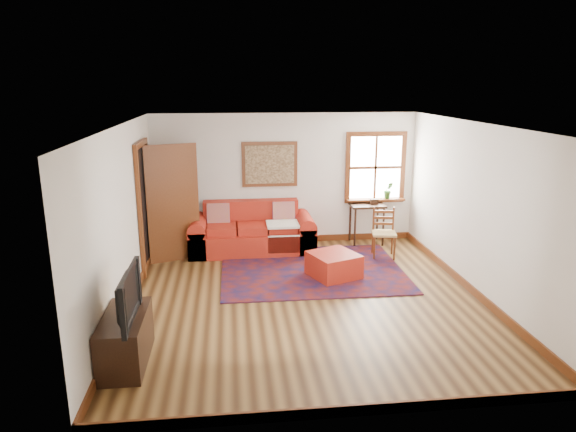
{
  "coord_description": "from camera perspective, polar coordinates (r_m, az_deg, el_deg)",
  "views": [
    {
      "loc": [
        -1.04,
        -6.84,
        3.06
      ],
      "look_at": [
        -0.19,
        0.6,
        1.09
      ],
      "focal_mm": 32.0,
      "sensor_mm": 36.0,
      "label": 1
    }
  ],
  "objects": [
    {
      "name": "ground",
      "position": [
        7.57,
        1.99,
        -9.14
      ],
      "size": [
        5.5,
        5.5,
        0.0
      ],
      "primitive_type": "plane",
      "color": "#3F2511",
      "rests_on": "ground"
    },
    {
      "name": "room_envelope",
      "position": [
        7.08,
        2.1,
        3.24
      ],
      "size": [
        5.04,
        5.54,
        2.52
      ],
      "color": "silver",
      "rests_on": "ground"
    },
    {
      "name": "window",
      "position": [
        10.11,
        9.85,
        4.55
      ],
      "size": [
        1.18,
        0.2,
        1.38
      ],
      "color": "white",
      "rests_on": "ground"
    },
    {
      "name": "doorway",
      "position": [
        8.93,
        -13.83,
        1.41
      ],
      "size": [
        0.89,
        1.08,
        2.14
      ],
      "color": "black",
      "rests_on": "ground"
    },
    {
      "name": "framed_artwork",
      "position": [
        9.7,
        -2.05,
        5.76
      ],
      "size": [
        1.05,
        0.07,
        0.85
      ],
      "color": "#612F14",
      "rests_on": "ground"
    },
    {
      "name": "persian_rug",
      "position": [
        8.62,
        2.66,
        -6.0
      ],
      "size": [
        3.01,
        2.41,
        0.02
      ],
      "primitive_type": "cube",
      "rotation": [
        0.0,
        0.0,
        -0.01
      ],
      "color": "#5C140D",
      "rests_on": "ground"
    },
    {
      "name": "red_leather_sofa",
      "position": [
        9.56,
        -4.0,
        -2.11
      ],
      "size": [
        2.29,
        0.95,
        0.9
      ],
      "color": "#AE2416",
      "rests_on": "ground"
    },
    {
      "name": "red_ottoman",
      "position": [
        8.31,
        5.1,
        -5.47
      ],
      "size": [
        0.9,
        0.9,
        0.39
      ],
      "primitive_type": "cube",
      "rotation": [
        0.0,
        0.0,
        0.39
      ],
      "color": "#AE2416",
      "rests_on": "ground"
    },
    {
      "name": "side_table",
      "position": [
        9.99,
        8.77,
        0.61
      ],
      "size": [
        0.65,
        0.49,
        0.78
      ],
      "color": "black",
      "rests_on": "ground"
    },
    {
      "name": "ladder_back_chair",
      "position": [
        9.33,
        10.59,
        -1.61
      ],
      "size": [
        0.48,
        0.46,
        0.88
      ],
      "color": "tan",
      "rests_on": "ground"
    },
    {
      "name": "media_cabinet",
      "position": [
        6.13,
        -17.61,
        -12.93
      ],
      "size": [
        0.46,
        1.03,
        0.57
      ],
      "primitive_type": "cube",
      "color": "black",
      "rests_on": "ground"
    },
    {
      "name": "television",
      "position": [
        5.81,
        -18.03,
        -8.44
      ],
      "size": [
        0.13,
        0.97,
        0.56
      ],
      "primitive_type": "imported",
      "rotation": [
        0.0,
        0.0,
        1.57
      ],
      "color": "black",
      "rests_on": "media_cabinet"
    },
    {
      "name": "candle_hurricane",
      "position": [
        6.28,
        -16.83,
        -8.48
      ],
      "size": [
        0.12,
        0.12,
        0.18
      ],
      "color": "silver",
      "rests_on": "media_cabinet"
    }
  ]
}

